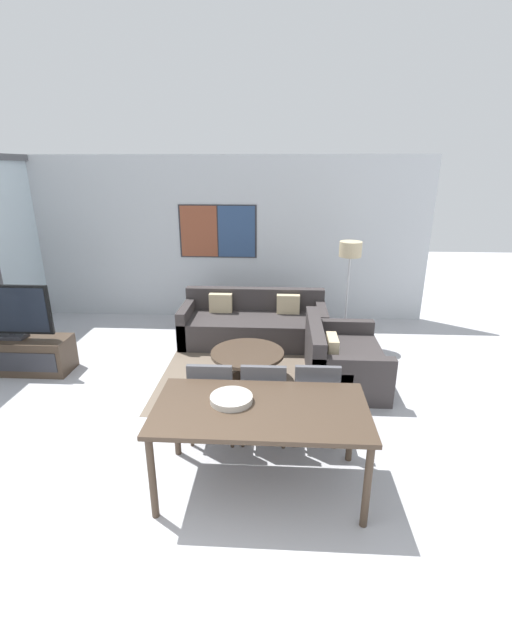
{
  "coord_description": "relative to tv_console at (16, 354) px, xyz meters",
  "views": [
    {
      "loc": [
        1.14,
        -2.07,
        2.62
      ],
      "look_at": [
        0.88,
        2.54,
        0.95
      ],
      "focal_mm": 24.0,
      "sensor_mm": 36.0,
      "label": 1
    }
  ],
  "objects": [
    {
      "name": "dining_chair_centre",
      "position": [
        3.39,
        -1.37,
        0.27
      ],
      "size": [
        0.46,
        0.46,
        0.89
      ],
      "color": "#4C4C51",
      "rests_on": "ground_plane"
    },
    {
      "name": "ground_plane",
      "position": [
        2.38,
        -2.97,
        -0.24
      ],
      "size": [
        24.0,
        24.0,
        0.0
      ],
      "primitive_type": "plane",
      "color": "#B2B2B7"
    },
    {
      "name": "area_rug",
      "position": [
        3.12,
        -0.07,
        -0.23
      ],
      "size": [
        2.26,
        1.94,
        0.01
      ],
      "color": "#706051",
      "rests_on": "ground_plane"
    },
    {
      "name": "tv_console",
      "position": [
        0.0,
        0.0,
        0.0
      ],
      "size": [
        1.47,
        0.48,
        0.47
      ],
      "color": "#423326",
      "rests_on": "ground_plane"
    },
    {
      "name": "floor_lamp",
      "position": [
        4.54,
        1.21,
        1.1
      ],
      "size": [
        0.33,
        0.33,
        1.59
      ],
      "color": "#2D2D33",
      "rests_on": "ground_plane"
    },
    {
      "name": "fruit_bowl",
      "position": [
        3.14,
        -1.96,
        0.57
      ],
      "size": [
        0.35,
        0.35,
        0.05
      ],
      "color": "#B7B2A8",
      "rests_on": "dining_table"
    },
    {
      "name": "dining_chair_right",
      "position": [
        3.89,
        -1.35,
        0.27
      ],
      "size": [
        0.46,
        0.46,
        0.89
      ],
      "color": "#4C4C51",
      "rests_on": "ground_plane"
    },
    {
      "name": "sofa_main",
      "position": [
        3.12,
        1.26,
        0.03
      ],
      "size": [
        2.22,
        0.94,
        0.77
      ],
      "color": "#383333",
      "rests_on": "ground_plane"
    },
    {
      "name": "television",
      "position": [
        0.0,
        0.0,
        0.6
      ],
      "size": [
        1.16,
        0.2,
        0.73
      ],
      "color": "#2D2D33",
      "rests_on": "tv_console"
    },
    {
      "name": "dining_chair_left",
      "position": [
        2.88,
        -1.39,
        0.27
      ],
      "size": [
        0.46,
        0.46,
        0.89
      ],
      "color": "#4C4C51",
      "rests_on": "ground_plane"
    },
    {
      "name": "wall_back",
      "position": [
        2.38,
        2.42,
        1.17
      ],
      "size": [
        7.37,
        0.09,
        2.8
      ],
      "color": "silver",
      "rests_on": "ground_plane"
    },
    {
      "name": "coffee_table",
      "position": [
        3.12,
        -0.07,
        0.05
      ],
      "size": [
        0.94,
        0.94,
        0.38
      ],
      "color": "#423326",
      "rests_on": "ground_plane"
    },
    {
      "name": "dining_table",
      "position": [
        3.39,
        -2.04,
        0.47
      ],
      "size": [
        1.75,
        0.91,
        0.78
      ],
      "color": "#423326",
      "rests_on": "ground_plane"
    },
    {
      "name": "sofa_side",
      "position": [
        4.29,
        -0.03,
        0.03
      ],
      "size": [
        0.94,
        1.38,
        0.77
      ],
      "rotation": [
        0.0,
        0.0,
        1.57
      ],
      "color": "#383333",
      "rests_on": "ground_plane"
    }
  ]
}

